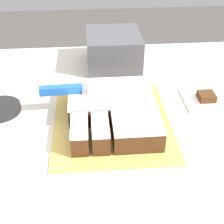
# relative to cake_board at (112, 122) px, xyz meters

# --- Properties ---
(cake_board) EXTENTS (0.31, 0.35, 0.01)m
(cake_board) POSITION_rel_cake_board_xyz_m (0.00, 0.00, 0.00)
(cake_board) COLOR gold
(cake_board) RESTS_ON countertop
(cake) EXTENTS (0.23, 0.27, 0.06)m
(cake) POSITION_rel_cake_board_xyz_m (0.00, 0.00, 0.03)
(cake) COLOR #472814
(cake) RESTS_ON cake_board
(knife) EXTENTS (0.30, 0.04, 0.02)m
(knife) POSITION_rel_cake_board_xyz_m (-0.10, 0.06, 0.07)
(knife) COLOR silver
(knife) RESTS_ON cake
(coffee_cup) EXTENTS (0.09, 0.09, 0.12)m
(coffee_cup) POSITION_rel_cake_board_xyz_m (-0.26, -0.07, 0.06)
(coffee_cup) COLOR beige
(coffee_cup) RESTS_ON countertop
(paper_napkin) EXTENTS (0.13, 0.13, 0.01)m
(paper_napkin) POSITION_rel_cake_board_xyz_m (0.29, 0.08, 0.00)
(paper_napkin) COLOR white
(paper_napkin) RESTS_ON countertop
(brownie) EXTENTS (0.05, 0.05, 0.02)m
(brownie) POSITION_rel_cake_board_xyz_m (0.29, 0.08, 0.01)
(brownie) COLOR #472814
(brownie) RESTS_ON paper_napkin
(storage_box) EXTENTS (0.18, 0.20, 0.12)m
(storage_box) POSITION_rel_cake_board_xyz_m (0.03, 0.35, 0.05)
(storage_box) COLOR #47474C
(storage_box) RESTS_ON countertop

